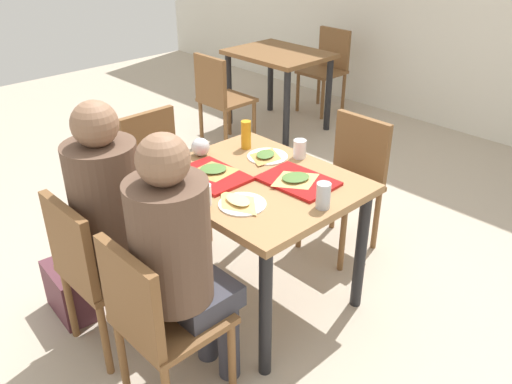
{
  "coord_description": "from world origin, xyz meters",
  "views": [
    {
      "loc": [
        1.71,
        -1.64,
        1.94
      ],
      "look_at": [
        0.0,
        0.0,
        0.67
      ],
      "focal_mm": 37.4,
      "sensor_mm": 36.0,
      "label": 1
    }
  ],
  "objects_px": {
    "pizza_slice_c": "(265,155)",
    "handbag": "(69,291)",
    "paper_plate_near_edge": "(242,204)",
    "foil_bundle": "(201,147)",
    "background_chair_near": "(220,95)",
    "background_chair_far": "(327,64)",
    "plastic_cup_b": "(204,195)",
    "tray_red_far": "(298,181)",
    "tray_red_near": "(212,175)",
    "pizza_slice_a": "(213,170)",
    "background_table": "(278,65)",
    "soda_can": "(323,196)",
    "person_in_brown_jacket": "(179,252)",
    "plastic_cup_a": "(300,149)",
    "pizza_slice_b": "(296,178)",
    "main_table": "(256,198)",
    "chair_near_left": "(95,265)",
    "person_in_red": "(115,208)",
    "paper_plate_center": "(267,156)",
    "condiment_bottle": "(246,135)",
    "chair_left_end": "(160,169)",
    "chair_far_side": "(350,175)",
    "chair_near_right": "(155,317)",
    "pizza_slice_d": "(238,201)"
  },
  "relations": [
    {
      "from": "pizza_slice_c",
      "to": "handbag",
      "type": "height_order",
      "value": "pizza_slice_c"
    },
    {
      "from": "paper_plate_near_edge",
      "to": "foil_bundle",
      "type": "height_order",
      "value": "foil_bundle"
    },
    {
      "from": "background_chair_near",
      "to": "background_chair_far",
      "type": "xyz_separation_m",
      "value": [
        0.0,
        1.47,
        0.0
      ]
    },
    {
      "from": "plastic_cup_b",
      "to": "handbag",
      "type": "xyz_separation_m",
      "value": [
        -0.62,
        -0.46,
        -0.65
      ]
    },
    {
      "from": "tray_red_far",
      "to": "background_chair_far",
      "type": "distance_m",
      "value": 3.23
    },
    {
      "from": "tray_red_near",
      "to": "pizza_slice_a",
      "type": "distance_m",
      "value": 0.04
    },
    {
      "from": "background_chair_near",
      "to": "background_table",
      "type": "bearing_deg",
      "value": 90.0
    },
    {
      "from": "tray_red_far",
      "to": "soda_can",
      "type": "distance_m",
      "value": 0.27
    },
    {
      "from": "person_in_brown_jacket",
      "to": "tray_red_far",
      "type": "xyz_separation_m",
      "value": [
        -0.07,
        0.78,
        0.01
      ]
    },
    {
      "from": "person_in_brown_jacket",
      "to": "paper_plate_near_edge",
      "type": "xyz_separation_m",
      "value": [
        -0.1,
        0.43,
        0.01
      ]
    },
    {
      "from": "plastic_cup_a",
      "to": "pizza_slice_b",
      "type": "bearing_deg",
      "value": -51.55
    },
    {
      "from": "main_table",
      "to": "handbag",
      "type": "xyz_separation_m",
      "value": [
        -0.59,
        -0.81,
        -0.49
      ]
    },
    {
      "from": "main_table",
      "to": "background_table",
      "type": "distance_m",
      "value": 2.63
    },
    {
      "from": "pizza_slice_b",
      "to": "soda_can",
      "type": "height_order",
      "value": "soda_can"
    },
    {
      "from": "background_chair_near",
      "to": "tray_red_near",
      "type": "bearing_deg",
      "value": -41.1
    },
    {
      "from": "background_chair_near",
      "to": "chair_near_left",
      "type": "bearing_deg",
      "value": -53.41
    },
    {
      "from": "pizza_slice_b",
      "to": "soda_can",
      "type": "bearing_deg",
      "value": -19.88
    },
    {
      "from": "person_in_red",
      "to": "paper_plate_center",
      "type": "bearing_deg",
      "value": 83.7
    },
    {
      "from": "background_table",
      "to": "background_chair_near",
      "type": "relative_size",
      "value": 1.07
    },
    {
      "from": "chair_near_left",
      "to": "background_table",
      "type": "distance_m",
      "value": 3.15
    },
    {
      "from": "plastic_cup_b",
      "to": "condiment_bottle",
      "type": "distance_m",
      "value": 0.67
    },
    {
      "from": "chair_left_end",
      "to": "paper_plate_center",
      "type": "xyz_separation_m",
      "value": [
        0.72,
        0.23,
        0.26
      ]
    },
    {
      "from": "background_table",
      "to": "background_chair_near",
      "type": "xyz_separation_m",
      "value": [
        -0.0,
        -0.73,
        -0.13
      ]
    },
    {
      "from": "chair_near_left",
      "to": "soda_can",
      "type": "relative_size",
      "value": 6.87
    },
    {
      "from": "plastic_cup_b",
      "to": "main_table",
      "type": "bearing_deg",
      "value": 93.99
    },
    {
      "from": "background_chair_near",
      "to": "paper_plate_center",
      "type": "bearing_deg",
      "value": -32.14
    },
    {
      "from": "handbag",
      "to": "background_chair_far",
      "type": "distance_m",
      "value": 3.71
    },
    {
      "from": "main_table",
      "to": "foil_bundle",
      "type": "xyz_separation_m",
      "value": [
        -0.41,
        -0.02,
        0.16
      ]
    },
    {
      "from": "tray_red_near",
      "to": "chair_left_end",
      "type": "bearing_deg",
      "value": 168.4
    },
    {
      "from": "chair_far_side",
      "to": "background_chair_near",
      "type": "distance_m",
      "value": 1.8
    },
    {
      "from": "soda_can",
      "to": "pizza_slice_a",
      "type": "bearing_deg",
      "value": -166.98
    },
    {
      "from": "plastic_cup_a",
      "to": "foil_bundle",
      "type": "height_order",
      "value": "same"
    },
    {
      "from": "chair_near_left",
      "to": "condiment_bottle",
      "type": "xyz_separation_m",
      "value": [
        -0.07,
        1.02,
        0.33
      ]
    },
    {
      "from": "chair_left_end",
      "to": "tray_red_far",
      "type": "relative_size",
      "value": 2.33
    },
    {
      "from": "person_in_red",
      "to": "soda_can",
      "type": "bearing_deg",
      "value": 45.8
    },
    {
      "from": "chair_near_right",
      "to": "tray_red_near",
      "type": "height_order",
      "value": "chair_near_right"
    },
    {
      "from": "main_table",
      "to": "background_table",
      "type": "relative_size",
      "value": 1.08
    },
    {
      "from": "person_in_brown_jacket",
      "to": "pizza_slice_a",
      "type": "xyz_separation_m",
      "value": [
        -0.43,
        0.54,
        0.03
      ]
    },
    {
      "from": "paper_plate_center",
      "to": "chair_left_end",
      "type": "bearing_deg",
      "value": -162.68
    },
    {
      "from": "pizza_slice_d",
      "to": "soda_can",
      "type": "bearing_deg",
      "value": 41.77
    },
    {
      "from": "tray_red_far",
      "to": "background_chair_far",
      "type": "height_order",
      "value": "background_chair_far"
    },
    {
      "from": "background_chair_far",
      "to": "pizza_slice_a",
      "type": "bearing_deg",
      "value": -61.03
    },
    {
      "from": "pizza_slice_b",
      "to": "background_table",
      "type": "distance_m",
      "value": 2.67
    },
    {
      "from": "person_in_brown_jacket",
      "to": "foil_bundle",
      "type": "height_order",
      "value": "person_in_brown_jacket"
    },
    {
      "from": "chair_near_left",
      "to": "pizza_slice_a",
      "type": "relative_size",
      "value": 3.25
    },
    {
      "from": "pizza_slice_a",
      "to": "foil_bundle",
      "type": "bearing_deg",
      "value": 156.51
    },
    {
      "from": "tray_red_far",
      "to": "condiment_bottle",
      "type": "bearing_deg",
      "value": 168.08
    },
    {
      "from": "person_in_red",
      "to": "tray_red_far",
      "type": "relative_size",
      "value": 3.47
    },
    {
      "from": "main_table",
      "to": "background_chair_near",
      "type": "bearing_deg",
      "value": 144.81
    },
    {
      "from": "chair_left_end",
      "to": "plastic_cup_b",
      "type": "relative_size",
      "value": 8.39
    }
  ]
}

